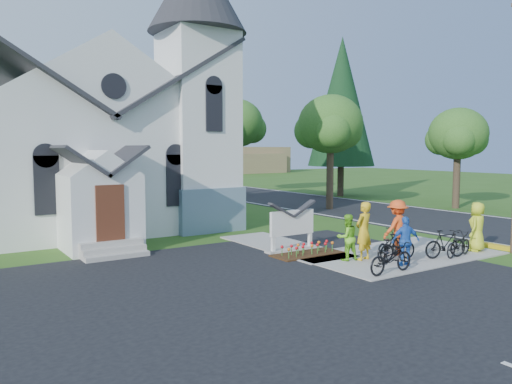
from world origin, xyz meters
TOP-DOWN VIEW (x-y plane):
  - ground at (0.00, 0.00)m, footprint 120.00×120.00m
  - parking_lot at (-7.00, -2.00)m, footprint 20.00×16.00m
  - road at (10.00, 15.00)m, footprint 8.00×90.00m
  - sidewalk at (1.50, 0.50)m, footprint 7.00×4.00m
  - church at (-5.48, 12.48)m, footprint 12.35×12.00m
  - church_sign at (-1.20, 3.20)m, footprint 2.20×0.40m
  - flower_bed at (-1.20, 2.30)m, footprint 2.60×1.10m
  - tree_road_near at (8.50, 12.00)m, footprint 4.00×4.00m
  - tree_road_mid at (9.00, 24.00)m, footprint 4.40×4.40m
  - tree_road_far at (15.50, 8.00)m, footprint 3.60×3.60m
  - conifer at (15.00, 18.00)m, footprint 5.20×5.20m
  - distant_hills at (3.36, 56.33)m, footprint 61.00×10.00m
  - cyclist_0 at (-0.23, 0.56)m, footprint 0.79×0.59m
  - bike_0 at (-0.88, -1.20)m, footprint 1.80×0.68m
  - cyclist_1 at (-0.74, 0.80)m, footprint 0.85×0.71m
  - bike_1 at (0.65, -0.13)m, footprint 1.56×0.59m
  - cyclist_2 at (0.27, -0.78)m, footprint 1.00×0.72m
  - bike_2 at (0.59, 0.19)m, footprint 1.97×1.25m
  - cyclist_3 at (1.34, 0.48)m, footprint 1.26×0.74m
  - bike_3 at (2.30, -0.79)m, footprint 1.68×0.89m
  - cyclist_4 at (4.25, -0.68)m, footprint 1.00×0.80m
  - bike_4 at (2.87, -0.87)m, footprint 1.70×0.83m

SIDE VIEW (x-z plane):
  - ground at x=0.00m, z-range 0.00..0.00m
  - parking_lot at x=-7.00m, z-range 0.00..0.02m
  - road at x=10.00m, z-range 0.00..0.02m
  - sidewalk at x=1.50m, z-range 0.00..0.05m
  - flower_bed at x=-1.20m, z-range 0.00..0.07m
  - bike_4 at x=2.87m, z-range 0.05..0.90m
  - bike_1 at x=0.65m, z-range 0.05..0.96m
  - bike_0 at x=-0.88m, z-range 0.05..0.98m
  - bike_3 at x=2.30m, z-range 0.05..1.02m
  - bike_2 at x=0.59m, z-range 0.05..1.03m
  - cyclist_1 at x=-0.74m, z-range 0.05..1.59m
  - cyclist_2 at x=0.27m, z-range 0.05..1.62m
  - cyclist_4 at x=4.25m, z-range 0.05..1.83m
  - cyclist_3 at x=1.34m, z-range 0.05..1.98m
  - cyclist_0 at x=-0.23m, z-range 0.05..2.00m
  - church_sign at x=-1.20m, z-range 0.18..1.88m
  - distant_hills at x=3.36m, z-range -0.63..4.97m
  - tree_road_far at x=15.50m, z-range 1.48..7.78m
  - tree_road_near at x=8.50m, z-range 1.68..8.73m
  - church at x=-5.48m, z-range -1.25..11.75m
  - tree_road_mid at x=9.00m, z-range 1.88..9.68m
  - conifer at x=15.00m, z-range 1.19..13.59m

